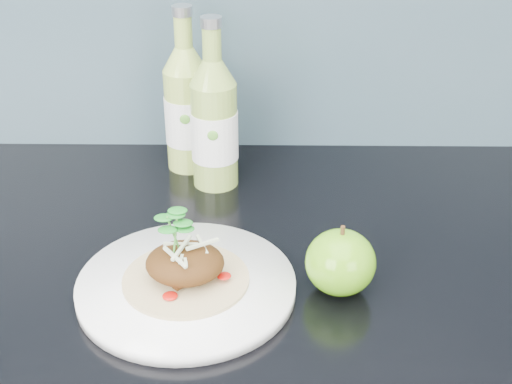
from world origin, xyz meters
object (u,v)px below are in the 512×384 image
dinner_plate (186,286)px  green_apple (340,262)px  cider_bottle_right (214,124)px  cider_bottle_left (187,109)px

dinner_plate → green_apple: size_ratio=2.92×
dinner_plate → cider_bottle_right: size_ratio=1.18×
green_apple → cider_bottle_right: 0.31m
cider_bottle_left → green_apple: bearing=-52.2°
green_apple → cider_bottle_right: cider_bottle_right is taller
dinner_plate → cider_bottle_right: (0.02, 0.27, 0.09)m
cider_bottle_left → cider_bottle_right: (0.04, -0.06, 0.00)m
cider_bottle_left → cider_bottle_right: 0.07m
cider_bottle_right → cider_bottle_left: bearing=144.1°
cider_bottle_right → green_apple: bearing=-42.9°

